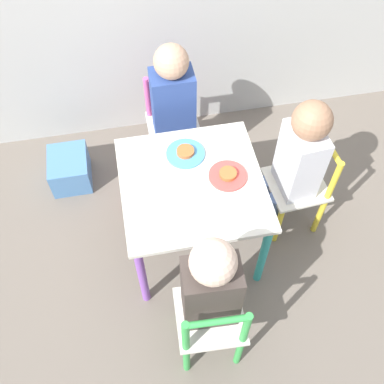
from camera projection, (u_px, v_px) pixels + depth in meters
ground_plane at (192, 239)px, 2.24m from camera, size 6.00×6.00×0.00m
kids_table at (192, 192)px, 1.91m from camera, size 0.59×0.59×0.48m
chair_pink at (172, 127)px, 2.32m from camera, size 0.26×0.26×0.53m
chair_yellow at (300, 186)px, 2.11m from camera, size 0.28×0.28×0.53m
chair_green at (211, 323)px, 1.73m from camera, size 0.27×0.27×0.53m
child_back at (173, 106)px, 2.12m from camera, size 0.20×0.21×0.79m
child_right at (296, 160)px, 1.93m from camera, size 0.22×0.21×0.79m
child_front at (210, 288)px, 1.60m from camera, size 0.21×0.22×0.78m
plate_back at (185, 153)px, 1.93m from camera, size 0.17×0.17×0.03m
plate_right at (228, 175)px, 1.86m from camera, size 0.16×0.16×0.03m
storage_bin at (70, 169)px, 2.39m from camera, size 0.20×0.24×0.17m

